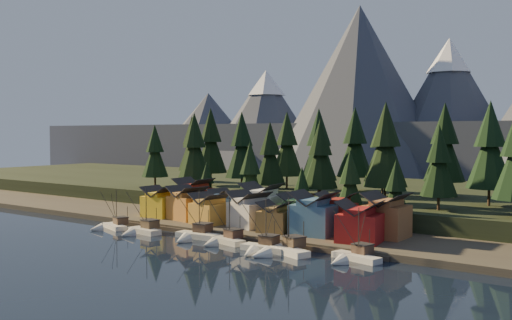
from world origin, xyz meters
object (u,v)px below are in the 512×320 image
Objects in this scene: boat_3 at (224,234)px; house_front_1 at (187,202)px; boat_6 at (352,250)px; boat_0 at (111,221)px; boat_5 at (280,243)px; house_back_0 at (194,195)px; boat_1 at (141,224)px; house_back_1 at (225,203)px; boat_4 at (261,241)px; boat_2 at (194,229)px; house_front_0 at (160,201)px.

house_front_1 is (-24.73, 14.98, 3.96)m from boat_3.
boat_6 is at bearing -4.70° from house_front_1.
boat_5 reaches higher than boat_0.
boat_6 is 1.14× the size of house_back_0.
house_back_0 reaches higher than boat_0.
boat_6 reaches higher than boat_0.
house_back_1 is (6.91, 24.50, 3.26)m from boat_1.
boat_5 is 1.30× the size of house_back_0.
boat_5 is (16.26, -1.58, 0.00)m from boat_3.
boat_5 is (4.36, 0.66, 0.02)m from boat_4.
boat_6 is at bearing 15.82° from boat_3.
boat_5 is at bearing 7.31° from boat_1.
boat_4 reaches higher than boat_3.
boat_0 is at bearing -115.63° from house_back_1.
house_back_1 is (-48.88, 21.28, 3.60)m from boat_6.
boat_2 is 33.15m from house_back_0.
boat_0 reaches higher than house_front_0.
house_front_0 is at bearing 127.38° from boat_1.
house_front_0 is (-46.22, 16.60, 3.65)m from boat_4.
boat_6 is at bearing 10.03° from boat_1.
boat_5 is 44.38m from house_front_1.
boat_4 is (21.18, -2.78, -0.10)m from boat_2.
boat_1 is 0.97× the size of boat_2.
boat_1 is at bearing -61.09° from house_front_0.
boat_4 reaches higher than house_front_0.
boat_1 is 1.07× the size of boat_6.
house_back_0 is (-31.29, 24.92, 4.56)m from boat_3.
house_back_0 is (-62.46, 23.69, 4.76)m from boat_6.
boat_1 is at bearing -80.54° from house_front_1.
boat_4 is 1.21× the size of house_front_1.
boat_1 is 1.24× the size of house_front_1.
boat_5 is at bearing -19.24° from house_front_0.
house_front_1 is (-36.62, 17.22, 3.97)m from boat_4.
house_back_0 is (-43.19, 27.15, 4.58)m from boat_4.
boat_0 is at bearing -159.71° from boat_5.
house_front_1 is (-55.89, 13.75, 4.15)m from boat_6.
boat_5 is at bearing -12.88° from house_front_1.
boat_6 reaches higher than house_front_0.
boat_3 is 29.18m from house_front_1.
house_back_0 is at bearing 132.59° from house_front_1.
boat_3 is 1.02× the size of boat_6.
boat_0 is 0.98× the size of boat_6.
boat_0 is 1.31× the size of house_front_0.
boat_2 is 1.25× the size of house_back_0.
house_front_0 is at bearing 147.21° from boat_2.
boat_3 is at bearing 21.75° from boat_0.
house_back_0 is at bearing 98.42° from boat_0.
house_front_0 is (-65.49, 13.13, 3.83)m from boat_6.
house_back_0 is (-47.55, 26.50, 4.56)m from boat_5.
house_back_1 is (-17.72, 22.51, 3.41)m from boat_3.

